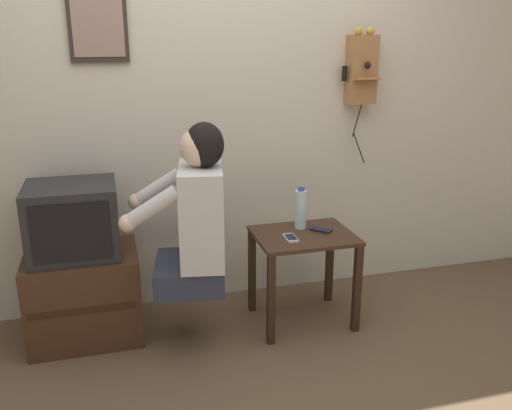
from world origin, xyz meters
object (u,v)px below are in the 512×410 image
at_px(framed_picture, 97,20).
at_px(cell_phone_spare, 321,230).
at_px(wall_phone_antique, 361,69).
at_px(cell_phone_held, 291,238).
at_px(person, 196,214).
at_px(water_bottle, 301,209).
at_px(television, 73,220).

height_order(framed_picture, cell_phone_spare, framed_picture).
bearing_deg(wall_phone_antique, cell_phone_held, -142.39).
distance_m(person, wall_phone_antique, 1.39).
xyz_separation_m(cell_phone_held, water_bottle, (0.11, 0.15, 0.11)).
bearing_deg(water_bottle, cell_phone_held, -125.86).
relative_size(person, cell_phone_spare, 6.67).
distance_m(framed_picture, cell_phone_held, 1.56).
distance_m(wall_phone_antique, water_bottle, 0.95).
relative_size(wall_phone_antique, cell_phone_held, 6.56).
bearing_deg(person, cell_phone_held, -80.27).
bearing_deg(television, cell_phone_spare, -6.08).
height_order(person, wall_phone_antique, wall_phone_antique).
bearing_deg(framed_picture, cell_phone_held, -28.32).
distance_m(television, cell_phone_spare, 1.36).
distance_m(person, cell_phone_spare, 0.75).
xyz_separation_m(television, cell_phone_held, (1.14, -0.22, -0.14)).
relative_size(wall_phone_antique, framed_picture, 1.91).
relative_size(cell_phone_held, water_bottle, 0.51).
bearing_deg(television, person, -19.24).
height_order(framed_picture, cell_phone_held, framed_picture).
bearing_deg(water_bottle, framed_picture, 161.57).
height_order(person, framed_picture, framed_picture).
relative_size(framed_picture, cell_phone_spare, 3.31).
bearing_deg(television, framed_picture, 53.44).
xyz_separation_m(television, water_bottle, (1.25, -0.07, -0.03)).
height_order(television, water_bottle, television).
distance_m(person, framed_picture, 1.16).
relative_size(television, cell_phone_held, 3.66).
bearing_deg(framed_picture, cell_phone_spare, -20.45).
bearing_deg(wall_phone_antique, cell_phone_spare, -135.48).
bearing_deg(framed_picture, wall_phone_antique, -1.64).
bearing_deg(television, wall_phone_antique, 7.80).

